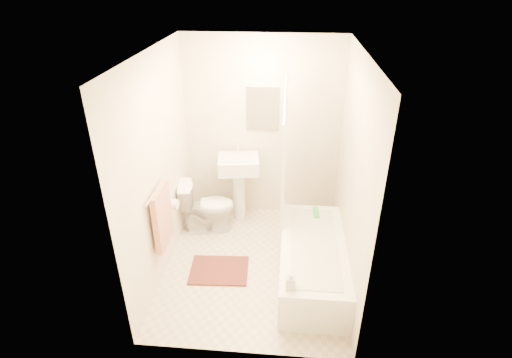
# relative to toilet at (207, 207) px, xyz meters

# --- Properties ---
(floor) EXTENTS (2.40, 2.40, 0.00)m
(floor) POSITION_rel_toilet_xyz_m (0.66, -0.66, -0.34)
(floor) COLOR beige
(floor) RESTS_ON ground
(ceiling) EXTENTS (2.40, 2.40, 0.00)m
(ceiling) POSITION_rel_toilet_xyz_m (0.66, -0.66, 2.06)
(ceiling) COLOR white
(ceiling) RESTS_ON ground
(wall_back) EXTENTS (2.00, 0.02, 2.40)m
(wall_back) POSITION_rel_toilet_xyz_m (0.66, 0.54, 0.86)
(wall_back) COLOR beige
(wall_back) RESTS_ON ground
(wall_left) EXTENTS (0.02, 2.40, 2.40)m
(wall_left) POSITION_rel_toilet_xyz_m (-0.34, -0.66, 0.86)
(wall_left) COLOR beige
(wall_left) RESTS_ON ground
(wall_right) EXTENTS (0.02, 2.40, 2.40)m
(wall_right) POSITION_rel_toilet_xyz_m (1.66, -0.66, 0.86)
(wall_right) COLOR beige
(wall_right) RESTS_ON ground
(mirror) EXTENTS (0.40, 0.03, 0.55)m
(mirror) POSITION_rel_toilet_xyz_m (0.66, 0.52, 1.16)
(mirror) COLOR white
(mirror) RESTS_ON wall_back
(curtain_rod) EXTENTS (0.03, 1.70, 0.03)m
(curtain_rod) POSITION_rel_toilet_xyz_m (0.96, -0.56, 1.66)
(curtain_rod) COLOR silver
(curtain_rod) RESTS_ON wall_back
(shower_curtain) EXTENTS (0.04, 0.80, 1.55)m
(shower_curtain) POSITION_rel_toilet_xyz_m (0.96, -0.16, 0.88)
(shower_curtain) COLOR silver
(shower_curtain) RESTS_ON curtain_rod
(towel_bar) EXTENTS (0.02, 0.60, 0.02)m
(towel_bar) POSITION_rel_toilet_xyz_m (-0.30, -0.91, 0.76)
(towel_bar) COLOR silver
(towel_bar) RESTS_ON wall_left
(towel) EXTENTS (0.06, 0.45, 0.66)m
(towel) POSITION_rel_toilet_xyz_m (-0.27, -0.91, 0.44)
(towel) COLOR #CC7266
(towel) RESTS_ON towel_bar
(toilet_paper) EXTENTS (0.11, 0.12, 0.12)m
(toilet_paper) POSITION_rel_toilet_xyz_m (-0.27, -0.54, 0.36)
(toilet_paper) COLOR white
(toilet_paper) RESTS_ON wall_left
(toilet) EXTENTS (0.75, 0.50, 0.69)m
(toilet) POSITION_rel_toilet_xyz_m (0.00, 0.00, 0.00)
(toilet) COLOR white
(toilet) RESTS_ON floor
(sink) EXTENTS (0.57, 0.48, 1.01)m
(sink) POSITION_rel_toilet_xyz_m (0.38, 0.29, 0.16)
(sink) COLOR silver
(sink) RESTS_ON floor
(bathtub) EXTENTS (0.69, 1.58, 0.44)m
(bathtub) POSITION_rel_toilet_xyz_m (1.32, -0.81, -0.12)
(bathtub) COLOR white
(bathtub) RESTS_ON floor
(bath_mat) EXTENTS (0.68, 0.53, 0.02)m
(bath_mat) POSITION_rel_toilet_xyz_m (0.28, -0.81, -0.33)
(bath_mat) COLOR #4C271A
(bath_mat) RESTS_ON floor
(soap_bottle) EXTENTS (0.09, 0.09, 0.19)m
(soap_bottle) POSITION_rel_toilet_xyz_m (1.08, -1.48, 0.20)
(soap_bottle) COLOR white
(soap_bottle) RESTS_ON bathtub
(scrub_brush) EXTENTS (0.07, 0.21, 0.04)m
(scrub_brush) POSITION_rel_toilet_xyz_m (1.37, -0.21, 0.12)
(scrub_brush) COLOR green
(scrub_brush) RESTS_ON bathtub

